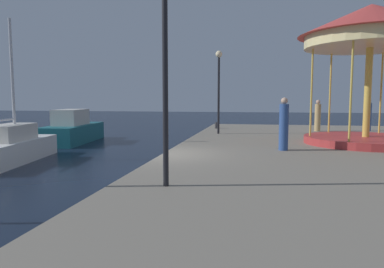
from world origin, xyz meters
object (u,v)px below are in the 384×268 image
motorboat_teal (73,130)px  person_by_the_water (284,126)px  lamp_post_far_end (219,78)px  sailboat_white (9,148)px  person_mid_promenade (368,116)px  person_far_corner (318,117)px  bollard_north (217,125)px  lamp_post_mid_promenade (165,39)px  carousel (370,39)px

motorboat_teal → person_by_the_water: 13.90m
lamp_post_far_end → person_by_the_water: 6.88m
sailboat_white → lamp_post_far_end: sailboat_white is taller
motorboat_teal → person_mid_promenade: person_mid_promenade is taller
person_far_corner → bollard_north: bearing=171.7°
lamp_post_far_end → lamp_post_mid_promenade: bearing=-89.4°
bollard_north → person_by_the_water: person_by_the_water is taller
carousel → sailboat_white: bearing=-169.7°
bollard_north → motorboat_teal: bearing=-164.4°
lamp_post_mid_promenade → person_by_the_water: lamp_post_mid_promenade is taller
lamp_post_mid_promenade → person_mid_promenade: (8.36, 15.03, -2.25)m
motorboat_teal → lamp_post_mid_promenade: lamp_post_mid_promenade is taller
lamp_post_mid_promenade → lamp_post_far_end: size_ratio=1.04×
person_by_the_water → bollard_north: bearing=110.9°
lamp_post_mid_promenade → person_mid_promenade: 17.34m
sailboat_white → motorboat_teal: (-0.91, 6.90, 0.13)m
bollard_north → lamp_post_mid_promenade: bearing=-87.8°
carousel → lamp_post_far_end: (-6.56, 3.30, -1.28)m
motorboat_teal → lamp_post_far_end: 9.64m
motorboat_teal → person_by_the_water: bearing=-29.0°
sailboat_white → person_mid_promenade: (16.68, 9.19, 1.05)m
lamp_post_far_end → person_far_corner: 6.43m
carousel → person_far_corner: (-1.03, 5.76, -3.44)m
lamp_post_far_end → person_mid_promenade: 9.32m
sailboat_white → person_by_the_water: size_ratio=3.13×
carousel → lamp_post_mid_promenade: size_ratio=1.25×
lamp_post_far_end → person_by_the_water: (3.03, -5.80, -2.11)m
sailboat_white → motorboat_teal: bearing=97.5°
sailboat_white → person_mid_promenade: bearing=28.9°
sailboat_white → motorboat_teal: 6.96m
person_far_corner → person_by_the_water: person_by_the_water is taller
motorboat_teal → carousel: carousel is taller
motorboat_teal → carousel: bearing=-15.1°
sailboat_white → bollard_north: size_ratio=15.18×
person_far_corner → lamp_post_far_end: bearing=-155.9°
carousel → person_by_the_water: (-3.53, -2.51, -3.39)m
motorboat_teal → bollard_north: bearing=15.6°
carousel → bollard_north: size_ratio=14.42×
person_mid_promenade → motorboat_teal: bearing=-172.6°
lamp_post_mid_promenade → person_far_corner: 15.44m
bollard_north → person_far_corner: size_ratio=0.22×
carousel → lamp_post_far_end: carousel is taller
carousel → person_mid_promenade: carousel is taller
carousel → person_by_the_water: size_ratio=2.98×
motorboat_teal → bollard_north: size_ratio=14.74×
lamp_post_far_end → person_far_corner: lamp_post_far_end is taller
person_far_corner → person_by_the_water: bearing=-106.8°
person_mid_promenade → lamp_post_mid_promenade: bearing=-119.1°
sailboat_white → lamp_post_far_end: bearing=36.1°
carousel → person_by_the_water: carousel is taller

